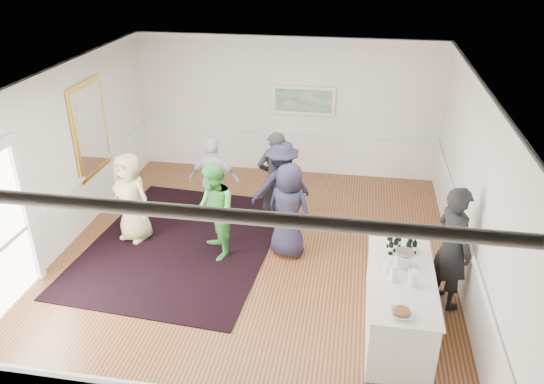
% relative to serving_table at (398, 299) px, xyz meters
% --- Properties ---
extents(floor, '(8.00, 8.00, 0.00)m').
position_rel_serving_table_xyz_m(floor, '(-2.42, 1.34, -0.49)').
color(floor, brown).
rests_on(floor, ground).
extents(ceiling, '(7.00, 8.00, 0.02)m').
position_rel_serving_table_xyz_m(ceiling, '(-2.42, 1.34, 2.71)').
color(ceiling, white).
rests_on(ceiling, wall_back).
extents(wall_left, '(0.02, 8.00, 3.20)m').
position_rel_serving_table_xyz_m(wall_left, '(-5.92, 1.34, 1.11)').
color(wall_left, white).
rests_on(wall_left, floor).
extents(wall_right, '(0.02, 8.00, 3.20)m').
position_rel_serving_table_xyz_m(wall_right, '(1.08, 1.34, 1.11)').
color(wall_right, white).
rests_on(wall_right, floor).
extents(wall_back, '(7.00, 0.02, 3.20)m').
position_rel_serving_table_xyz_m(wall_back, '(-2.42, 5.34, 1.11)').
color(wall_back, white).
rests_on(wall_back, floor).
extents(wall_front, '(7.00, 0.02, 3.20)m').
position_rel_serving_table_xyz_m(wall_front, '(-2.42, -2.66, 1.11)').
color(wall_front, white).
rests_on(wall_front, floor).
extents(wainscoting, '(7.00, 8.00, 1.00)m').
position_rel_serving_table_xyz_m(wainscoting, '(-2.42, 1.34, 0.01)').
color(wainscoting, white).
rests_on(wainscoting, floor).
extents(mirror, '(0.05, 1.25, 1.85)m').
position_rel_serving_table_xyz_m(mirror, '(-5.87, 2.64, 1.31)').
color(mirror, '#F5C048').
rests_on(mirror, wall_left).
extents(landscape_painting, '(1.44, 0.06, 0.66)m').
position_rel_serving_table_xyz_m(landscape_painting, '(-2.02, 5.29, 1.29)').
color(landscape_painting, white).
rests_on(landscape_painting, wall_back).
extents(area_rug, '(3.53, 4.48, 0.02)m').
position_rel_serving_table_xyz_m(area_rug, '(-3.84, 1.66, -0.48)').
color(area_rug, black).
rests_on(area_rug, floor).
extents(serving_table, '(0.92, 2.41, 0.98)m').
position_rel_serving_table_xyz_m(serving_table, '(0.00, 0.00, 0.00)').
color(serving_table, silver).
rests_on(serving_table, floor).
extents(bartender, '(0.78, 0.87, 1.99)m').
position_rel_serving_table_xyz_m(bartender, '(0.78, 0.73, 0.51)').
color(bartender, black).
rests_on(bartender, floor).
extents(guest_tan, '(0.98, 0.79, 1.72)m').
position_rel_serving_table_xyz_m(guest_tan, '(-4.77, 1.72, 0.37)').
color(guest_tan, tan).
rests_on(guest_tan, floor).
extents(guest_green, '(0.99, 1.07, 1.76)m').
position_rel_serving_table_xyz_m(guest_green, '(-3.10, 1.41, 0.39)').
color(guest_green, green).
rests_on(guest_green, floor).
extents(guest_lilac, '(1.02, 0.43, 1.73)m').
position_rel_serving_table_xyz_m(guest_lilac, '(-3.45, 2.69, 0.37)').
color(guest_lilac, '#BEB2C7').
rests_on(guest_lilac, floor).
extents(guest_dark_a, '(1.32, 1.10, 1.78)m').
position_rel_serving_table_xyz_m(guest_dark_a, '(-2.11, 2.63, 0.40)').
color(guest_dark_a, '#212035').
rests_on(guest_dark_a, floor).
extents(guest_dark_b, '(0.79, 0.61, 1.94)m').
position_rel_serving_table_xyz_m(guest_dark_b, '(-2.24, 2.72, 0.48)').
color(guest_dark_b, black).
rests_on(guest_dark_b, floor).
extents(guest_navy, '(0.99, 0.81, 1.74)m').
position_rel_serving_table_xyz_m(guest_navy, '(-1.84, 1.70, 0.38)').
color(guest_navy, '#212035').
rests_on(guest_navy, floor).
extents(wine_bottles, '(0.43, 0.28, 0.31)m').
position_rel_serving_table_xyz_m(wine_bottles, '(0.00, 0.53, 0.64)').
color(wine_bottles, black).
rests_on(wine_bottles, serving_table).
extents(juice_pitchers, '(0.43, 0.38, 0.24)m').
position_rel_serving_table_xyz_m(juice_pitchers, '(-0.07, -0.19, 0.61)').
color(juice_pitchers, '#6FB440').
rests_on(juice_pitchers, serving_table).
extents(ice_bucket, '(0.26, 0.26, 0.25)m').
position_rel_serving_table_xyz_m(ice_bucket, '(0.02, 0.13, 0.60)').
color(ice_bucket, silver).
rests_on(ice_bucket, serving_table).
extents(nut_bowl, '(0.29, 0.29, 0.08)m').
position_rel_serving_table_xyz_m(nut_bowl, '(-0.05, -0.97, 0.52)').
color(nut_bowl, white).
rests_on(nut_bowl, serving_table).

